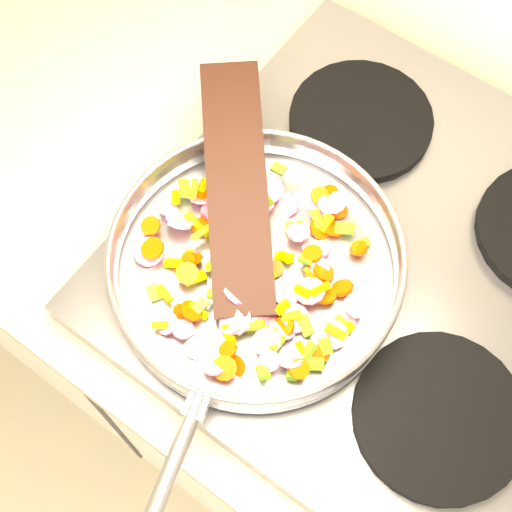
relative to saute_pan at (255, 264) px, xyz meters
The scene contains 7 objects.
cooktop 0.18m from the saute_pan, 46.02° to the left, with size 0.60×0.60×0.04m, color #939399.
grate_fl 0.04m from the saute_pan, 141.89° to the right, with size 0.19×0.19×0.02m, color black.
grate_fr 0.26m from the saute_pan, ahead, with size 0.19×0.19×0.02m, color black.
grate_bl 0.27m from the saute_pan, 94.38° to the left, with size 0.19×0.19×0.02m, color black.
saute_pan is the anchor object (origin of this frame).
vegetable_heap 0.01m from the saute_pan, 49.87° to the left, with size 0.29×0.29×0.05m.
wooden_spatula 0.09m from the saute_pan, 139.99° to the left, with size 0.31×0.07×0.01m, color black.
Camera 1 is at (-0.62, 1.27, 1.72)m, focal length 50.00 mm.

